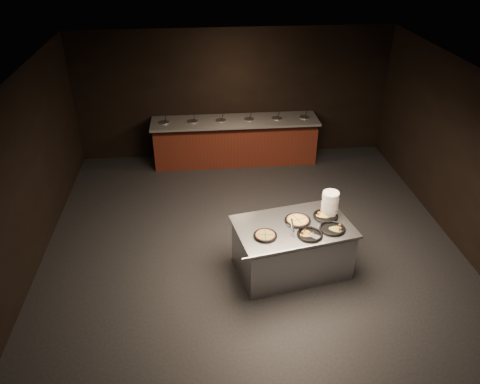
{
  "coord_description": "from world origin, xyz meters",
  "views": [
    {
      "loc": [
        -0.82,
        -6.08,
        4.91
      ],
      "look_at": [
        -0.21,
        0.3,
        1.1
      ],
      "focal_mm": 35.0,
      "sensor_mm": 36.0,
      "label": 1
    }
  ],
  "objects_px": {
    "pan_veggie_whole": "(265,235)",
    "pan_cheese_whole": "(298,220)",
    "serving_counter": "(292,248)",
    "plate_stack": "(330,203)"
  },
  "relations": [
    {
      "from": "serving_counter",
      "to": "plate_stack",
      "type": "relative_size",
      "value": 5.08
    },
    {
      "from": "pan_veggie_whole",
      "to": "pan_cheese_whole",
      "type": "distance_m",
      "value": 0.65
    },
    {
      "from": "plate_stack",
      "to": "pan_cheese_whole",
      "type": "bearing_deg",
      "value": -162.11
    },
    {
      "from": "serving_counter",
      "to": "pan_cheese_whole",
      "type": "xyz_separation_m",
      "value": [
        0.09,
        0.11,
        0.45
      ]
    },
    {
      "from": "serving_counter",
      "to": "pan_cheese_whole",
      "type": "distance_m",
      "value": 0.48
    },
    {
      "from": "plate_stack",
      "to": "pan_cheese_whole",
      "type": "height_order",
      "value": "plate_stack"
    },
    {
      "from": "pan_veggie_whole",
      "to": "pan_cheese_whole",
      "type": "xyz_separation_m",
      "value": [
        0.55,
        0.34,
        0.0
      ]
    },
    {
      "from": "pan_veggie_whole",
      "to": "serving_counter",
      "type": "bearing_deg",
      "value": 26.15
    },
    {
      "from": "pan_veggie_whole",
      "to": "pan_cheese_whole",
      "type": "relative_size",
      "value": 0.87
    },
    {
      "from": "pan_cheese_whole",
      "to": "pan_veggie_whole",
      "type": "bearing_deg",
      "value": -148.36
    }
  ]
}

